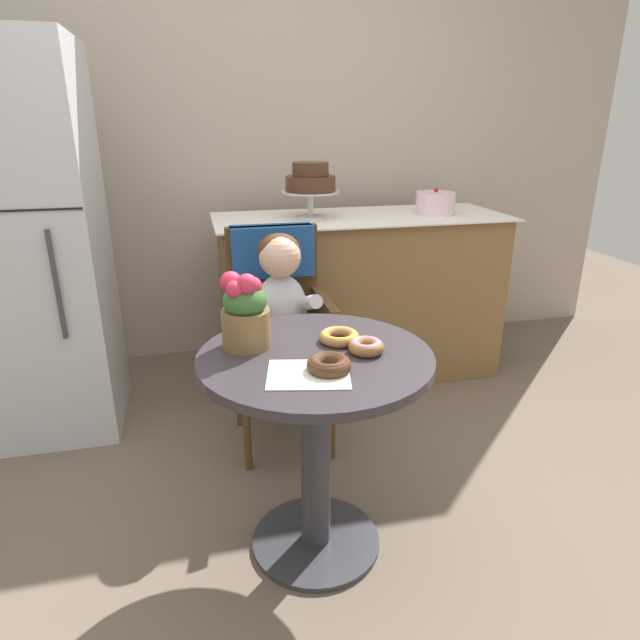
{
  "coord_description": "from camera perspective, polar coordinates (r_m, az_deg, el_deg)",
  "views": [
    {
      "loc": [
        -0.34,
        -1.47,
        1.39
      ],
      "look_at": [
        0.05,
        0.15,
        0.77
      ],
      "focal_mm": 30.53,
      "sensor_mm": 36.0,
      "label": 1
    }
  ],
  "objects": [
    {
      "name": "flower_vase",
      "position": [
        1.68,
        -7.87,
        0.9
      ],
      "size": [
        0.15,
        0.16,
        0.24
      ],
      "color": "brown",
      "rests_on": "cafe_table"
    },
    {
      "name": "donut_side",
      "position": [
        1.73,
        2.04,
        -1.7
      ],
      "size": [
        0.13,
        0.13,
        0.03
      ],
      "color": "#AD7542",
      "rests_on": "cafe_table"
    },
    {
      "name": "donut_front",
      "position": [
        1.65,
        4.87,
        -2.72
      ],
      "size": [
        0.11,
        0.11,
        0.04
      ],
      "color": "#936033",
      "rests_on": "cafe_table"
    },
    {
      "name": "refrigerator",
      "position": [
        2.72,
        -28.52,
        6.52
      ],
      "size": [
        0.64,
        0.63,
        1.7
      ],
      "color": "silver",
      "rests_on": "ground"
    },
    {
      "name": "wicker_chair",
      "position": [
        2.37,
        -4.56,
        1.96
      ],
      "size": [
        0.42,
        0.45,
        0.95
      ],
      "rotation": [
        0.0,
        0.0,
        0.02
      ],
      "color": "brown",
      "rests_on": "ground"
    },
    {
      "name": "donut_mid",
      "position": [
        1.53,
        0.94,
        -4.61
      ],
      "size": [
        0.13,
        0.13,
        0.04
      ],
      "color": "#4C2D19",
      "rests_on": "cafe_table"
    },
    {
      "name": "seated_child",
      "position": [
        2.22,
        -3.95,
        1.66
      ],
      "size": [
        0.27,
        0.32,
        0.73
      ],
      "color": "silver",
      "rests_on": "ground"
    },
    {
      "name": "display_counter",
      "position": [
        3.05,
        4.13,
        2.55
      ],
      "size": [
        1.56,
        0.62,
        0.9
      ],
      "color": "olive",
      "rests_on": "ground"
    },
    {
      "name": "round_layer_cake",
      "position": [
        3.05,
        11.98,
        11.88
      ],
      "size": [
        0.21,
        0.21,
        0.14
      ],
      "color": "silver",
      "rests_on": "display_counter"
    },
    {
      "name": "cafe_table",
      "position": [
        1.75,
        -0.46,
        -9.9
      ],
      "size": [
        0.72,
        0.72,
        0.72
      ],
      "color": "#332D33",
      "rests_on": "ground"
    },
    {
      "name": "paper_napkin",
      "position": [
        1.52,
        -1.21,
        -5.72
      ],
      "size": [
        0.26,
        0.23,
        0.0
      ],
      "primitive_type": "cube",
      "rotation": [
        0.0,
        0.0,
        -0.21
      ],
      "color": "white",
      "rests_on": "cafe_table"
    },
    {
      "name": "back_wall",
      "position": [
        3.34,
        -8.1,
        19.57
      ],
      "size": [
        4.8,
        0.1,
        2.7
      ],
      "primitive_type": "cube",
      "color": "#B2A393",
      "rests_on": "ground"
    },
    {
      "name": "tiered_cake_stand",
      "position": [
        2.85,
        -1.0,
        14.26
      ],
      "size": [
        0.3,
        0.3,
        0.28
      ],
      "color": "silver",
      "rests_on": "display_counter"
    },
    {
      "name": "ground_plane",
      "position": [
        2.05,
        -0.42,
        -22.26
      ],
      "size": [
        8.0,
        8.0,
        0.0
      ],
      "primitive_type": "plane",
      "color": "#6B5B4C"
    }
  ]
}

